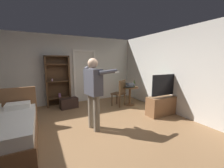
% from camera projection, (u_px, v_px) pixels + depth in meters
% --- Properties ---
extents(ground_plane, '(6.03, 6.03, 0.00)m').
position_uv_depth(ground_plane, '(92.00, 131.00, 3.44)').
color(ground_plane, olive).
extents(wall_back, '(5.72, 0.12, 2.65)m').
position_uv_depth(wall_back, '(68.00, 70.00, 5.65)').
color(wall_back, beige).
rests_on(wall_back, ground_plane).
extents(wall_right, '(0.12, 5.61, 2.65)m').
position_uv_depth(wall_right, '(175.00, 72.00, 4.49)').
color(wall_right, beige).
rests_on(wall_right, ground_plane).
extents(doorway_frame, '(0.93, 0.08, 2.13)m').
position_uv_depth(doorway_frame, '(85.00, 72.00, 5.88)').
color(doorway_frame, white).
rests_on(doorway_frame, ground_plane).
extents(bookshelf, '(0.85, 0.32, 1.87)m').
position_uv_depth(bookshelf, '(58.00, 79.00, 5.30)').
color(bookshelf, '#4C331E').
rests_on(bookshelf, ground_plane).
extents(tv_flatscreen, '(1.24, 0.40, 1.27)m').
position_uv_depth(tv_flatscreen, '(165.00, 103.00, 4.51)').
color(tv_flatscreen, brown).
rests_on(tv_flatscreen, ground_plane).
extents(side_table, '(0.63, 0.63, 0.70)m').
position_uv_depth(side_table, '(130.00, 93.00, 5.45)').
color(side_table, brown).
rests_on(side_table, ground_plane).
extents(laptop, '(0.39, 0.39, 0.17)m').
position_uv_depth(laptop, '(130.00, 86.00, 5.35)').
color(laptop, black).
rests_on(laptop, side_table).
extents(bottle_on_table, '(0.06, 0.06, 0.27)m').
position_uv_depth(bottle_on_table, '(134.00, 84.00, 5.39)').
color(bottle_on_table, '#30411F').
rests_on(bottle_on_table, side_table).
extents(wooden_chair, '(0.57, 0.57, 0.99)m').
position_uv_depth(wooden_chair, '(120.00, 92.00, 5.27)').
color(wooden_chair, '#4C331E').
rests_on(wooden_chair, ground_plane).
extents(person_blue_shirt, '(0.77, 0.65, 1.74)m').
position_uv_depth(person_blue_shirt, '(94.00, 89.00, 3.40)').
color(person_blue_shirt, gray).
rests_on(person_blue_shirt, ground_plane).
extents(suitcase_dark, '(0.64, 0.39, 0.37)m').
position_uv_depth(suitcase_dark, '(69.00, 103.00, 5.09)').
color(suitcase_dark, black).
rests_on(suitcase_dark, ground_plane).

